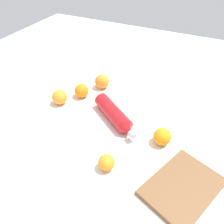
{
  "coord_description": "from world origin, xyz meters",
  "views": [
    {
      "loc": [
        0.75,
        0.35,
        0.71
      ],
      "look_at": [
        0.01,
        -0.0,
        0.03
      ],
      "focal_mm": 36.9,
      "sensor_mm": 36.0,
      "label": 1
    }
  ],
  "objects": [
    {
      "name": "orange_1",
      "position": [
        -0.08,
        -0.22,
        0.04
      ],
      "size": [
        0.07,
        0.07,
        0.07
      ],
      "primitive_type": "sphere",
      "color": "orange",
      "rests_on": "ground_plane"
    },
    {
      "name": "orange_4",
      "position": [
        0.07,
        0.25,
        0.04
      ],
      "size": [
        0.07,
        0.07,
        0.07
      ],
      "primitive_type": "sphere",
      "color": "orange",
      "rests_on": "ground_plane"
    },
    {
      "name": "orange_0",
      "position": [
        0.02,
        -0.29,
        0.04
      ],
      "size": [
        0.08,
        0.08,
        0.08
      ],
      "primitive_type": "sphere",
      "color": "orange",
      "rests_on": "ground_plane"
    },
    {
      "name": "ground_plane",
      "position": [
        0.0,
        0.0,
        0.0
      ],
      "size": [
        2.4,
        2.4,
        0.0
      ],
      "primitive_type": "plane",
      "color": "silver"
    },
    {
      "name": "water_bottle",
      "position": [
        0.02,
        0.01,
        0.03
      ],
      "size": [
        0.21,
        0.27,
        0.07
      ],
      "rotation": [
        0.0,
        0.0,
        0.96
      ],
      "color": "red",
      "rests_on": "ground_plane"
    },
    {
      "name": "cutting_board",
      "position": [
        0.24,
        0.38,
        0.01
      ],
      "size": [
        0.32,
        0.28,
        0.02
      ],
      "primitive_type": "cube",
      "rotation": [
        0.0,
        0.0,
        -0.38
      ],
      "color": "brown",
      "rests_on": "ground_plane"
    },
    {
      "name": "orange_2",
      "position": [
        -0.2,
        -0.16,
        0.04
      ],
      "size": [
        0.08,
        0.08,
        0.08
      ],
      "primitive_type": "sphere",
      "color": "orange",
      "rests_on": "ground_plane"
    },
    {
      "name": "orange_3",
      "position": [
        0.28,
        0.1,
        0.03
      ],
      "size": [
        0.06,
        0.06,
        0.06
      ],
      "primitive_type": "sphere",
      "color": "orange",
      "rests_on": "ground_plane"
    }
  ]
}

